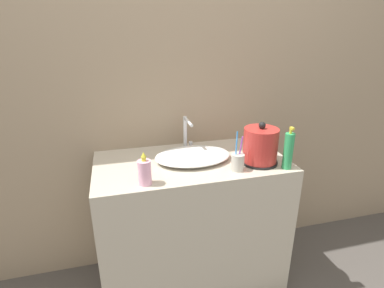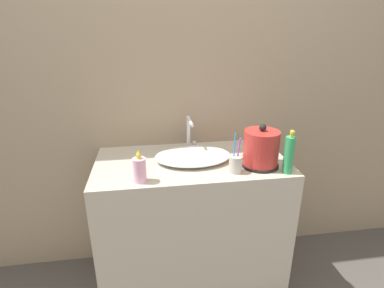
{
  "view_description": "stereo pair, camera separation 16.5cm",
  "coord_description": "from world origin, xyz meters",
  "px_view_note": "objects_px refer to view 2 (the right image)",
  "views": [
    {
      "loc": [
        -0.39,
        -1.21,
        1.54
      ],
      "look_at": [
        0.0,
        0.28,
        0.94
      ],
      "focal_mm": 28.0,
      "sensor_mm": 36.0,
      "label": 1
    },
    {
      "loc": [
        -0.23,
        -1.25,
        1.54
      ],
      "look_at": [
        0.0,
        0.28,
        0.94
      ],
      "focal_mm": 28.0,
      "sensor_mm": 36.0,
      "label": 2
    }
  ],
  "objects_px": {
    "toothbrush_cup": "(236,164)",
    "shampoo_bottle": "(140,169)",
    "faucet": "(190,131)",
    "electric_kettle": "(261,150)",
    "lotion_bottle": "(289,155)"
  },
  "relations": [
    {
      "from": "electric_kettle",
      "to": "faucet",
      "type": "bearing_deg",
      "value": 140.07
    },
    {
      "from": "electric_kettle",
      "to": "toothbrush_cup",
      "type": "relative_size",
      "value": 1.12
    },
    {
      "from": "electric_kettle",
      "to": "toothbrush_cup",
      "type": "height_order",
      "value": "electric_kettle"
    },
    {
      "from": "faucet",
      "to": "lotion_bottle",
      "type": "height_order",
      "value": "lotion_bottle"
    },
    {
      "from": "electric_kettle",
      "to": "lotion_bottle",
      "type": "bearing_deg",
      "value": -43.18
    },
    {
      "from": "electric_kettle",
      "to": "shampoo_bottle",
      "type": "height_order",
      "value": "electric_kettle"
    },
    {
      "from": "toothbrush_cup",
      "to": "lotion_bottle",
      "type": "bearing_deg",
      "value": -9.99
    },
    {
      "from": "electric_kettle",
      "to": "toothbrush_cup",
      "type": "distance_m",
      "value": 0.17
    },
    {
      "from": "faucet",
      "to": "electric_kettle",
      "type": "distance_m",
      "value": 0.45
    },
    {
      "from": "toothbrush_cup",
      "to": "lotion_bottle",
      "type": "relative_size",
      "value": 0.91
    },
    {
      "from": "faucet",
      "to": "shampoo_bottle",
      "type": "relative_size",
      "value": 1.24
    },
    {
      "from": "electric_kettle",
      "to": "shampoo_bottle",
      "type": "bearing_deg",
      "value": -172.27
    },
    {
      "from": "lotion_bottle",
      "to": "shampoo_bottle",
      "type": "relative_size",
      "value": 1.4
    },
    {
      "from": "shampoo_bottle",
      "to": "lotion_bottle",
      "type": "bearing_deg",
      "value": -1.17
    },
    {
      "from": "toothbrush_cup",
      "to": "shampoo_bottle",
      "type": "distance_m",
      "value": 0.49
    }
  ]
}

